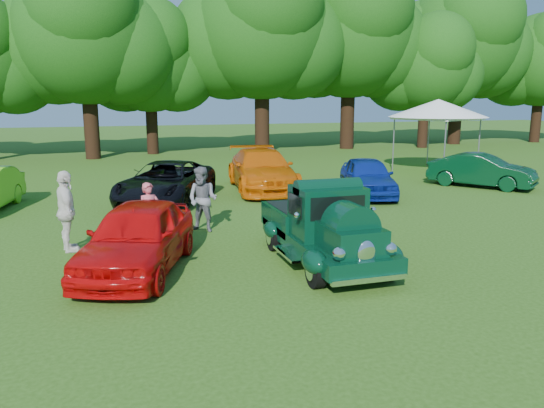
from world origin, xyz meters
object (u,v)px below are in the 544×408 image
object	(u,v)px
spectator_pink	(150,213)
spectator_grey	(203,200)
back_car_black	(166,183)
back_car_blue	(367,177)
back_car_green	(481,170)
red_convertible	(138,237)
canopy_tent	(438,109)
back_car_orange	(262,170)
hero_pickup	(323,229)
spectator_white	(66,212)

from	to	relation	value
spectator_pink	spectator_grey	distance (m)	1.63
back_car_black	spectator_pink	bearing A→B (deg)	-75.12
back_car_blue	back_car_green	distance (m)	5.26
spectator_pink	back_car_green	bearing A→B (deg)	1.07
red_convertible	back_car_blue	xyz separation A→B (m)	(8.54, 6.35, -0.03)
spectator_grey	canopy_tent	world-z (taller)	canopy_tent
back_car_orange	back_car_green	world-z (taller)	back_car_orange
back_car_orange	back_car_green	bearing A→B (deg)	-6.61
hero_pickup	red_convertible	distance (m)	3.94
back_car_black	back_car_orange	xyz separation A→B (m)	(3.83, 1.56, 0.08)
red_convertible	back_car_orange	size ratio (longest dim) A/B	0.79
back_car_black	spectator_white	bearing A→B (deg)	-93.27
back_car_black	back_car_green	world-z (taller)	back_car_black
back_car_black	hero_pickup	bearing A→B (deg)	-45.95
back_car_blue	back_car_black	bearing A→B (deg)	-169.21
canopy_tent	back_car_orange	bearing A→B (deg)	-165.37
red_convertible	back_car_orange	bearing A→B (deg)	79.50
back_car_orange	canopy_tent	size ratio (longest dim) A/B	0.91
hero_pickup	back_car_orange	size ratio (longest dim) A/B	0.81
red_convertible	spectator_grey	distance (m)	3.42
red_convertible	spectator_pink	xyz separation A→B (m)	(0.41, 2.13, 0.03)
spectator_grey	canopy_tent	xyz separation A→B (m)	(12.76, 8.23, 2.13)
back_car_orange	spectator_pink	distance (m)	8.07
back_car_green	spectator_grey	xyz separation A→B (m)	(-11.93, -3.82, 0.21)
spectator_pink	canopy_tent	bearing A→B (deg)	14.50
spectator_white	back_car_orange	bearing A→B (deg)	-55.49
hero_pickup	back_car_black	distance (m)	8.06
hero_pickup	back_car_green	distance (m)	12.28
spectator_pink	hero_pickup	bearing A→B (deg)	-55.56
back_car_black	back_car_orange	size ratio (longest dim) A/B	0.94
back_car_orange	spectator_white	bearing A→B (deg)	-128.77
hero_pickup	back_car_blue	distance (m)	8.33
back_car_green	spectator_white	distance (m)	15.99
canopy_tent	back_car_green	bearing A→B (deg)	-100.74
spectator_pink	back_car_orange	bearing A→B (deg)	35.97
back_car_orange	canopy_tent	bearing A→B (deg)	20.75
back_car_blue	spectator_pink	distance (m)	9.15
back_car_green	canopy_tent	distance (m)	5.06
red_convertible	back_car_green	size ratio (longest dim) A/B	1.05
spectator_white	back_car_black	bearing A→B (deg)	-39.51
hero_pickup	spectator_grey	bearing A→B (deg)	120.58
spectator_grey	spectator_white	world-z (taller)	spectator_white
back_car_blue	back_car_green	world-z (taller)	back_car_blue
back_car_blue	spectator_white	size ratio (longest dim) A/B	2.15
red_convertible	back_car_blue	bearing A→B (deg)	57.12
back_car_blue	spectator_pink	size ratio (longest dim) A/B	2.71
back_car_orange	back_car_green	distance (m)	8.82
spectator_grey	canopy_tent	distance (m)	15.34
back_car_blue	back_car_green	size ratio (longest dim) A/B	1.01
red_convertible	hero_pickup	bearing A→B (deg)	12.15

